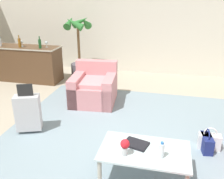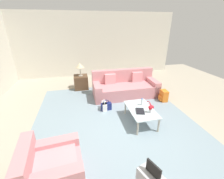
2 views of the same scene
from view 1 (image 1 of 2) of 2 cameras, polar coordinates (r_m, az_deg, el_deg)
The scene contains 18 objects.
ground_plane at distance 3.83m, azimuth 1.90°, elevation -13.77°, with size 12.00×12.00×0.00m, color #A89E89.
wall_back at distance 7.19m, azimuth 8.76°, elevation 15.91°, with size 10.24×0.12×3.10m, color beige.
area_rug at distance 3.95m, azimuth 11.29°, elevation -12.99°, with size 5.20×4.40×0.01m, color gray.
armchair at distance 5.33m, azimuth -4.05°, elevation 0.29°, with size 0.98×1.01×0.82m.
coffee_table at distance 3.17m, azimuth 7.45°, elevation -14.26°, with size 1.09×0.66×0.42m.
water_bottle at distance 3.00m, azimuth 11.27°, elevation -13.46°, with size 0.06×0.06×0.20m.
coffee_table_book at distance 3.21m, azimuth 5.49°, elevation -12.26°, with size 0.29×0.21×0.03m, color black.
flower_vase at distance 2.97m, azimuth 2.96°, elevation -12.72°, with size 0.11×0.11×0.21m.
bar_console at distance 6.99m, azimuth -19.29°, elevation 5.79°, with size 1.92×0.65×0.91m.
wine_glass_left_of_centre at distance 6.86m, azimuth -19.94°, elevation 10.13°, with size 0.08×0.08×0.15m.
wine_glass_right_of_centre at distance 6.58m, azimuth -14.75°, elevation 10.26°, with size 0.08×0.08×0.15m.
wine_bottle_clear at distance 7.10m, azimuth -24.23°, elevation 9.94°, with size 0.07×0.07×0.30m.
wine_bottle_amber at distance 6.78m, azimuth -20.39°, elevation 10.02°, with size 0.07×0.07×0.30m.
wine_bottle_green at distance 6.49m, azimuth -16.17°, elevation 10.05°, with size 0.07×0.07×0.30m.
suitcase_silver at distance 4.36m, azimuth -18.65°, elevation -4.93°, with size 0.45×0.35×0.85m.
handbag_navy at distance 4.02m, azimuth 20.78°, elevation -11.31°, with size 0.18×0.34×0.36m.
handbag_white at distance 4.07m, azimuth 21.34°, elevation -10.92°, with size 0.32×0.15×0.36m.
potted_palm at distance 6.87m, azimuth -7.59°, elevation 9.31°, with size 0.64×0.64×1.66m.
Camera 1 is at (0.60, -3.08, 2.21)m, focal length 40.00 mm.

